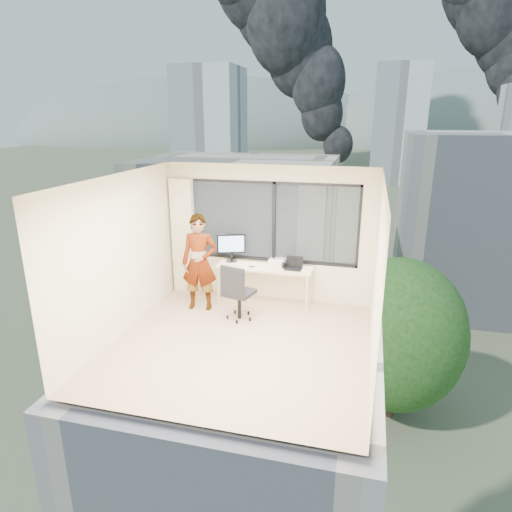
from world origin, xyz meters
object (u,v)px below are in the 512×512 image
(desk, at_px, (265,284))
(laptop, at_px, (293,264))
(monitor, at_px, (231,248))
(game_console, at_px, (278,261))
(handbag, at_px, (294,260))
(person, at_px, (199,263))
(chair, at_px, (239,291))

(desk, xyz_separation_m, laptop, (0.55, -0.05, 0.48))
(monitor, distance_m, laptop, 1.27)
(desk, distance_m, game_console, 0.52)
(handbag, bearing_deg, monitor, -177.77)
(laptop, relative_size, handbag, 1.36)
(monitor, xyz_separation_m, game_console, (0.89, 0.12, -0.23))
(monitor, xyz_separation_m, laptop, (1.25, -0.18, -0.17))
(person, distance_m, game_console, 1.51)
(laptop, bearing_deg, person, -163.15)
(chair, bearing_deg, person, 176.80)
(game_console, height_order, handbag, handbag)
(desk, distance_m, person, 1.32)
(person, distance_m, monitor, 0.77)
(chair, xyz_separation_m, handbag, (0.80, 0.98, 0.32))
(monitor, xyz_separation_m, handbag, (1.22, 0.07, -0.18))
(chair, height_order, person, person)
(desk, height_order, laptop, laptop)
(chair, distance_m, game_console, 1.17)
(chair, bearing_deg, desk, 85.52)
(person, relative_size, monitor, 3.28)
(desk, xyz_separation_m, chair, (-0.27, -0.78, 0.15))
(monitor, distance_m, handbag, 1.23)
(monitor, relative_size, laptop, 1.63)
(chair, distance_m, handbag, 1.31)
(person, relative_size, game_console, 5.67)
(chair, distance_m, laptop, 1.15)
(laptop, height_order, handbag, laptop)
(desk, bearing_deg, monitor, 169.43)
(desk, distance_m, chair, 0.84)
(monitor, relative_size, handbag, 2.22)
(desk, bearing_deg, handbag, 20.75)
(person, bearing_deg, game_console, 22.20)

